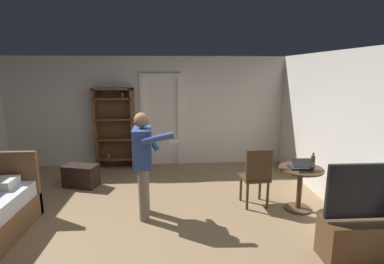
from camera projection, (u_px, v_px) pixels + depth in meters
name	position (u px, v px, depth m)	size (l,w,h in m)	color
ground_plane	(133.00, 224.00, 4.26)	(6.98, 6.98, 0.00)	#997A56
wall_back	(147.00, 112.00, 6.77)	(6.58, 0.12, 2.51)	silver
wall_right	(356.00, 138.00, 4.20)	(0.12, 5.80, 2.51)	silver
doorway_frame	(161.00, 113.00, 6.72)	(0.93, 0.08, 2.13)	white
bookshelf	(115.00, 125.00, 6.57)	(0.87, 0.32, 1.82)	brown
tv_flatscreen	(367.00, 232.00, 3.43)	(1.11, 0.40, 1.19)	#4C331E
side_table	(300.00, 181.00, 4.63)	(0.68, 0.68, 0.70)	#4C331E
laptop	(301.00, 166.00, 4.53)	(0.33, 0.34, 0.17)	black
bottle_on_table	(313.00, 162.00, 4.49)	(0.06, 0.06, 0.27)	#373D1A
wooden_chair	(256.00, 175.00, 4.72)	(0.45, 0.45, 0.99)	#4C331E
person_blue_shirt	(144.00, 158.00, 4.33)	(0.66, 0.61, 1.61)	gray
suitcase_dark	(81.00, 176.00, 5.61)	(0.62, 0.34, 0.42)	black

